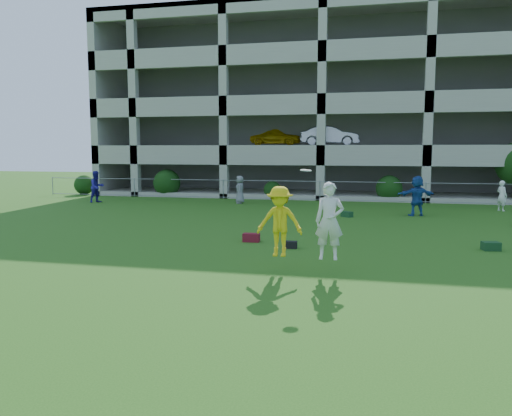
% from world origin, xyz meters
% --- Properties ---
extents(ground, '(100.00, 100.00, 0.00)m').
position_xyz_m(ground, '(0.00, 0.00, 0.00)').
color(ground, '#235114').
rests_on(ground, ground).
extents(bystander_a, '(1.02, 1.10, 1.81)m').
position_xyz_m(bystander_a, '(-12.48, 15.25, 0.90)').
color(bystander_a, navy).
rests_on(bystander_a, ground).
extents(bystander_c, '(0.67, 0.86, 1.57)m').
position_xyz_m(bystander_c, '(-4.28, 16.52, 0.79)').
color(bystander_c, slate).
rests_on(bystander_c, ground).
extents(bystander_d, '(1.80, 1.04, 1.85)m').
position_xyz_m(bystander_d, '(5.01, 13.22, 0.93)').
color(bystander_d, '#214C9A').
rests_on(bystander_d, ground).
extents(bystander_e, '(0.63, 0.66, 1.52)m').
position_xyz_m(bystander_e, '(9.30, 16.07, 0.76)').
color(bystander_e, white).
rests_on(bystander_e, ground).
extents(bag_red_a, '(0.56, 0.32, 0.28)m').
position_xyz_m(bag_red_a, '(-0.93, 5.19, 0.14)').
color(bag_red_a, maroon).
rests_on(bag_red_a, ground).
extents(bag_black_b, '(0.41, 0.27, 0.22)m').
position_xyz_m(bag_black_b, '(0.51, 4.40, 0.11)').
color(bag_black_b, black).
rests_on(bag_black_b, ground).
extents(bag_green_c, '(0.56, 0.44, 0.26)m').
position_xyz_m(bag_green_c, '(6.51, 5.43, 0.13)').
color(bag_green_c, '#163C21').
rests_on(bag_green_c, ground).
extents(bag_green_g, '(0.58, 0.55, 0.25)m').
position_xyz_m(bag_green_g, '(1.90, 12.10, 0.12)').
color(bag_green_g, '#153A18').
rests_on(bag_green_g, ground).
extents(frisbee_contest, '(2.15, 0.68, 2.19)m').
position_xyz_m(frisbee_contest, '(1.09, 1.36, 1.30)').
color(frisbee_contest, gold).
rests_on(frisbee_contest, ground).
extents(parking_garage, '(30.00, 14.00, 12.00)m').
position_xyz_m(parking_garage, '(-0.01, 27.70, 6.01)').
color(parking_garage, '#9E998C').
rests_on(parking_garage, ground).
extents(fence, '(36.06, 0.06, 1.20)m').
position_xyz_m(fence, '(0.00, 19.00, 0.61)').
color(fence, gray).
rests_on(fence, ground).
extents(shrub_row, '(34.38, 2.52, 3.50)m').
position_xyz_m(shrub_row, '(4.59, 19.70, 1.51)').
color(shrub_row, '#163D11').
rests_on(shrub_row, ground).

